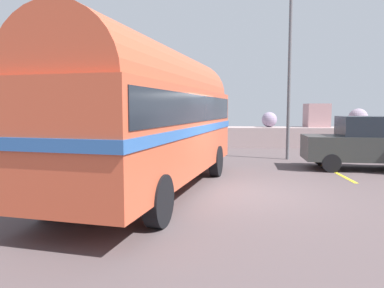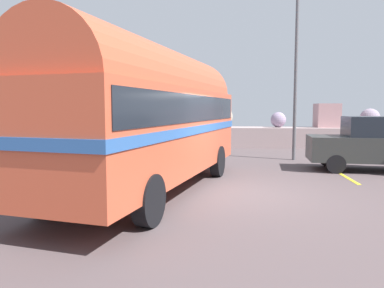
{
  "view_description": "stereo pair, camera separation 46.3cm",
  "coord_description": "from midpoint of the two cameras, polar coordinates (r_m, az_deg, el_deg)",
  "views": [
    {
      "loc": [
        -0.62,
        -9.26,
        2.14
      ],
      "look_at": [
        -1.19,
        1.15,
        1.14
      ],
      "focal_mm": 34.45,
      "sensor_mm": 36.0,
      "label": 1
    },
    {
      "loc": [
        -0.16,
        -9.23,
        2.14
      ],
      "look_at": [
        -1.19,
        1.15,
        1.14
      ],
      "focal_mm": 34.45,
      "sensor_mm": 36.0,
      "label": 2
    }
  ],
  "objects": [
    {
      "name": "ground",
      "position": [
        9.5,
        5.47,
        -7.52
      ],
      "size": [
        32.0,
        26.0,
        0.02
      ],
      "color": "#514446"
    },
    {
      "name": "breakwater",
      "position": [
        21.11,
        3.23,
        1.75
      ],
      "size": [
        31.36,
        2.03,
        2.48
      ],
      "color": "gray",
      "rests_on": "ground"
    },
    {
      "name": "vintage_coach",
      "position": [
        9.34,
        -7.51,
        4.87
      ],
      "size": [
        4.15,
        8.9,
        3.7
      ],
      "rotation": [
        0.0,
        0.0,
        -0.21
      ],
      "color": "black",
      "rests_on": "ground"
    },
    {
      "name": "parked_car_nearest",
      "position": [
        14.08,
        24.58,
        0.22
      ],
      "size": [
        4.22,
        2.02,
        1.86
      ],
      "rotation": [
        0.0,
        0.0,
        1.49
      ],
      "color": "black",
      "rests_on": "ground"
    },
    {
      "name": "lamp_post",
      "position": [
        16.0,
        13.75,
        12.39
      ],
      "size": [
        0.95,
        0.78,
        7.38
      ],
      "color": "#5B5B60",
      "rests_on": "ground"
    }
  ]
}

